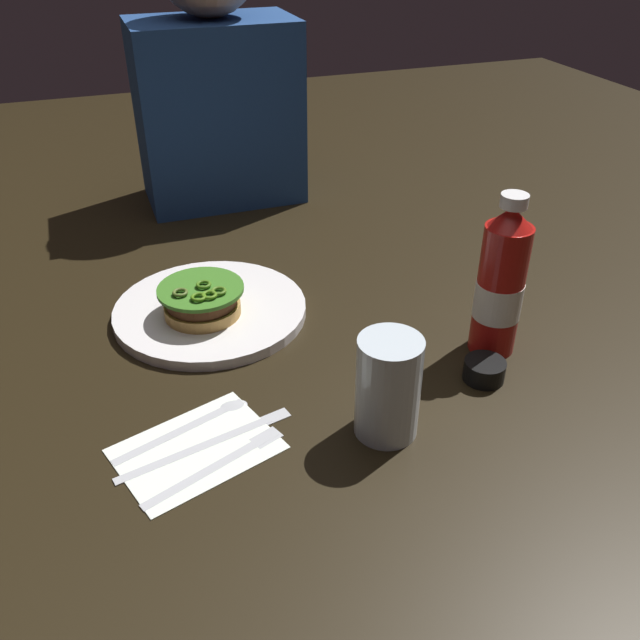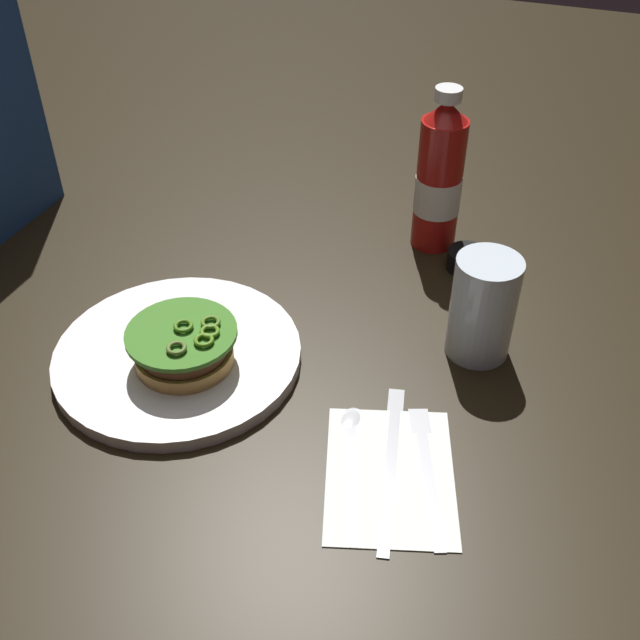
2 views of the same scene
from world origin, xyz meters
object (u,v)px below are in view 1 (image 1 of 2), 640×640
(napkin, at_px, (197,449))
(dinner_plate, at_px, (211,310))
(burger_sandwich, at_px, (202,300))
(condiment_cup, at_px, (484,370))
(butter_knife, at_px, (218,438))
(diner_person, at_px, (215,80))
(water_glass, at_px, (388,387))
(spoon_utensil, at_px, (201,419))
(ketchup_bottle, at_px, (500,285))
(fork_utensil, at_px, (227,458))

(napkin, bearing_deg, dinner_plate, 74.86)
(burger_sandwich, bearing_deg, condiment_cup, -38.86)
(napkin, bearing_deg, butter_knife, 12.93)
(dinner_plate, height_order, diner_person, diner_person)
(water_glass, bearing_deg, spoon_utensil, 156.85)
(diner_person, bearing_deg, ketchup_bottle, -71.15)
(napkin, bearing_deg, spoon_utensil, 72.28)
(ketchup_bottle, distance_m, fork_utensil, 0.43)
(condiment_cup, height_order, spoon_utensil, condiment_cup)
(condiment_cup, bearing_deg, diner_person, 103.95)
(condiment_cup, xyz_separation_m, butter_knife, (-0.36, 0.00, -0.01))
(water_glass, relative_size, napkin, 0.73)
(dinner_plate, bearing_deg, ketchup_bottle, -31.59)
(fork_utensil, bearing_deg, dinner_plate, 81.33)
(butter_knife, height_order, diner_person, diner_person)
(burger_sandwich, relative_size, diner_person, 0.24)
(burger_sandwich, distance_m, butter_knife, 0.27)
(burger_sandwich, height_order, fork_utensil, burger_sandwich)
(napkin, height_order, butter_knife, butter_knife)
(condiment_cup, relative_size, napkin, 0.31)
(burger_sandwich, distance_m, fork_utensil, 0.30)
(napkin, height_order, diner_person, diner_person)
(burger_sandwich, bearing_deg, fork_utensil, -96.51)
(dinner_plate, height_order, fork_utensil, dinner_plate)
(dinner_plate, xyz_separation_m, butter_knife, (-0.05, -0.28, -0.00))
(diner_person, bearing_deg, burger_sandwich, -106.47)
(burger_sandwich, distance_m, water_glass, 0.35)
(butter_knife, relative_size, diner_person, 0.41)
(spoon_utensil, bearing_deg, condiment_cup, -6.29)
(butter_knife, height_order, spoon_utensil, same)
(dinner_plate, bearing_deg, spoon_utensil, -104.63)
(dinner_plate, height_order, water_glass, water_glass)
(fork_utensil, bearing_deg, burger_sandwich, 83.49)
(ketchup_bottle, bearing_deg, napkin, -171.40)
(water_glass, xyz_separation_m, condiment_cup, (0.17, 0.05, -0.05))
(fork_utensil, xyz_separation_m, diner_person, (0.18, 0.78, 0.24))
(dinner_plate, distance_m, diner_person, 0.53)
(dinner_plate, xyz_separation_m, spoon_utensil, (-0.06, -0.24, -0.00))
(napkin, relative_size, spoon_utensil, 1.02)
(condiment_cup, xyz_separation_m, spoon_utensil, (-0.38, 0.04, -0.01))
(burger_sandwich, xyz_separation_m, butter_knife, (-0.04, -0.26, -0.04))
(water_glass, relative_size, butter_knife, 0.59)
(water_glass, bearing_deg, ketchup_bottle, 26.90)
(butter_knife, bearing_deg, condiment_cup, -0.08)
(dinner_plate, bearing_deg, water_glass, -66.14)
(dinner_plate, distance_m, napkin, 0.30)
(butter_knife, distance_m, spoon_utensil, 0.04)
(condiment_cup, xyz_separation_m, diner_person, (-0.19, 0.75, 0.23))
(dinner_plate, relative_size, condiment_cup, 5.29)
(burger_sandwich, bearing_deg, spoon_utensil, -102.33)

